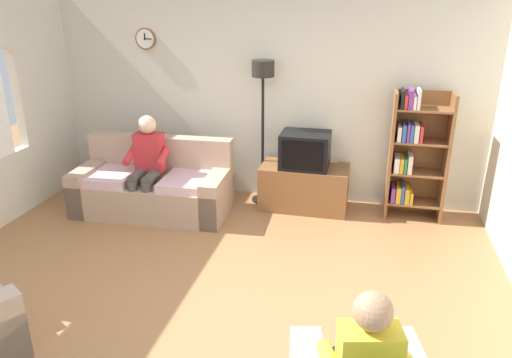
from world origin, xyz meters
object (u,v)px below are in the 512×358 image
at_px(tv_stand, 304,187).
at_px(bookshelf, 413,153).
at_px(couch, 154,187).
at_px(person_on_couch, 147,161).
at_px(tv, 305,150).
at_px(floor_lamp, 263,93).

bearing_deg(tv_stand, bookshelf, 3.04).
distance_m(couch, person_on_couch, 0.40).
xyz_separation_m(couch, bookshelf, (3.13, 0.59, 0.50)).
distance_m(couch, tv, 1.96).
bearing_deg(couch, floor_lamp, 26.10).
xyz_separation_m(tv, floor_lamp, (-0.57, 0.12, 0.66)).
distance_m(tv_stand, bookshelf, 1.40).
bearing_deg(floor_lamp, bookshelf, -0.93).
distance_m(couch, bookshelf, 3.23).
bearing_deg(couch, tv_stand, 15.89).
distance_m(tv, person_on_couch, 1.95).
bearing_deg(couch, bookshelf, 10.71).
height_order(tv_stand, person_on_couch, person_on_couch).
relative_size(tv_stand, floor_lamp, 0.59).
bearing_deg(floor_lamp, tv_stand, -9.89).
xyz_separation_m(couch, person_on_couch, (-0.01, -0.11, 0.39)).
bearing_deg(couch, person_on_couch, -94.13).
height_order(floor_lamp, person_on_couch, floor_lamp).
distance_m(tv, bookshelf, 1.30).
bearing_deg(tv, floor_lamp, 167.74).
height_order(couch, tv_stand, couch).
relative_size(floor_lamp, person_on_couch, 1.49).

